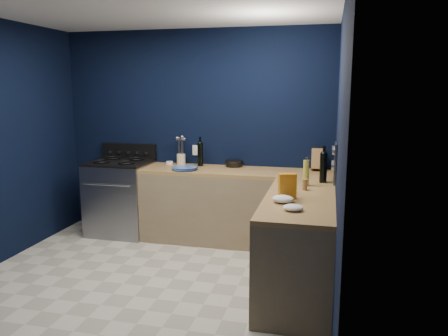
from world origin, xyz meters
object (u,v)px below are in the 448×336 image
(utensil_crock, at_px, (181,159))
(knife_block, at_px, (317,160))
(crouton_bag, at_px, (287,186))
(plate_stack, at_px, (185,168))
(gas_range, at_px, (121,198))

(utensil_crock, distance_m, knife_block, 1.71)
(utensil_crock, xyz_separation_m, crouton_bag, (1.50, -1.46, 0.04))
(plate_stack, bearing_deg, crouton_bag, -39.66)
(gas_range, height_order, crouton_bag, crouton_bag)
(knife_block, bearing_deg, gas_range, -175.79)
(utensil_crock, bearing_deg, knife_block, 1.29)
(gas_range, distance_m, plate_stack, 1.04)
(gas_range, relative_size, knife_block, 3.80)
(plate_stack, height_order, utensil_crock, utensil_crock)
(knife_block, height_order, crouton_bag, knife_block)
(crouton_bag, bearing_deg, utensil_crock, 117.14)
(knife_block, relative_size, crouton_bag, 1.06)
(utensil_crock, relative_size, knife_block, 0.57)
(plate_stack, bearing_deg, knife_block, 14.24)
(knife_block, bearing_deg, plate_stack, -167.56)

